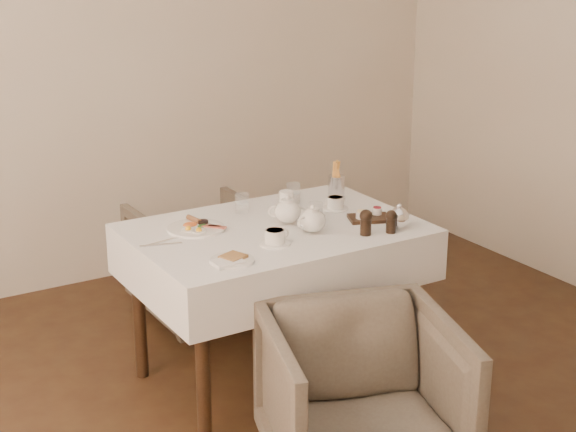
# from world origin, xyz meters

# --- Properties ---
(table) EXTENTS (1.28, 0.88, 0.75)m
(table) POSITION_xyz_m (0.16, 0.88, 0.64)
(table) COLOR black
(table) RESTS_ON ground
(armchair_near) EXTENTS (0.89, 0.90, 0.66)m
(armchair_near) POSITION_xyz_m (0.04, 0.02, 0.33)
(armchair_near) COLOR brown
(armchair_near) RESTS_ON ground
(armchair_far) EXTENTS (0.67, 0.69, 0.62)m
(armchair_far) POSITION_xyz_m (0.19, 1.73, 0.31)
(armchair_far) COLOR brown
(armchair_far) RESTS_ON ground
(breakfast_plate) EXTENTS (0.26, 0.26, 0.03)m
(breakfast_plate) POSITION_xyz_m (-0.16, 1.04, 0.76)
(breakfast_plate) COLOR white
(breakfast_plate) RESTS_ON table
(side_plate) EXTENTS (0.18, 0.18, 0.02)m
(side_plate) POSITION_xyz_m (-0.21, 0.59, 0.76)
(side_plate) COLOR white
(side_plate) RESTS_ON table
(teapot_centre) EXTENTS (0.20, 0.18, 0.13)m
(teapot_centre) POSITION_xyz_m (0.23, 0.89, 0.82)
(teapot_centre) COLOR white
(teapot_centre) RESTS_ON table
(teapot_front) EXTENTS (0.18, 0.16, 0.13)m
(teapot_front) POSITION_xyz_m (0.26, 0.73, 0.82)
(teapot_front) COLOR white
(teapot_front) RESTS_ON table
(creamer) EXTENTS (0.09, 0.09, 0.08)m
(creamer) POSITION_xyz_m (0.35, 1.10, 0.80)
(creamer) COLOR white
(creamer) RESTS_ON table
(teacup_near) EXTENTS (0.13, 0.13, 0.07)m
(teacup_near) POSITION_xyz_m (0.04, 0.68, 0.78)
(teacup_near) COLOR white
(teacup_near) RESTS_ON table
(teacup_far) EXTENTS (0.12, 0.12, 0.06)m
(teacup_far) POSITION_xyz_m (0.54, 0.96, 0.78)
(teacup_far) COLOR white
(teacup_far) RESTS_ON table
(glass_left) EXTENTS (0.09, 0.09, 0.09)m
(glass_left) POSITION_xyz_m (0.13, 1.15, 0.80)
(glass_left) COLOR silver
(glass_left) RESTS_ON table
(glass_mid) EXTENTS (0.08, 0.08, 0.09)m
(glass_mid) POSITION_xyz_m (0.36, 0.86, 0.80)
(glass_mid) COLOR silver
(glass_mid) RESTS_ON table
(glass_right) EXTENTS (0.09, 0.09, 0.10)m
(glass_right) POSITION_xyz_m (0.42, 1.15, 0.80)
(glass_right) COLOR silver
(glass_right) RESTS_ON table
(condiment_board) EXTENTS (0.22, 0.18, 0.05)m
(condiment_board) POSITION_xyz_m (0.58, 0.74, 0.77)
(condiment_board) COLOR black
(condiment_board) RESTS_ON table
(pepper_mill_left) EXTENTS (0.08, 0.08, 0.12)m
(pepper_mill_left) POSITION_xyz_m (0.45, 0.58, 0.81)
(pepper_mill_left) COLOR black
(pepper_mill_left) RESTS_ON table
(pepper_mill_right) EXTENTS (0.07, 0.07, 0.11)m
(pepper_mill_right) POSITION_xyz_m (0.56, 0.55, 0.81)
(pepper_mill_right) COLOR black
(pepper_mill_right) RESTS_ON table
(silver_pot) EXTENTS (0.13, 0.12, 0.12)m
(silver_pot) POSITION_xyz_m (0.62, 0.57, 0.82)
(silver_pot) COLOR white
(silver_pot) RESTS_ON table
(fries_cup) EXTENTS (0.08, 0.08, 0.18)m
(fries_cup) POSITION_xyz_m (0.68, 1.16, 0.83)
(fries_cup) COLOR silver
(fries_cup) RESTS_ON table
(cutlery_fork) EXTENTS (0.17, 0.04, 0.00)m
(cutlery_fork) POSITION_xyz_m (-0.36, 0.96, 0.76)
(cutlery_fork) COLOR silver
(cutlery_fork) RESTS_ON table
(cutlery_knife) EXTENTS (0.18, 0.07, 0.00)m
(cutlery_knife) POSITION_xyz_m (-0.38, 0.93, 0.76)
(cutlery_knife) COLOR silver
(cutlery_knife) RESTS_ON table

